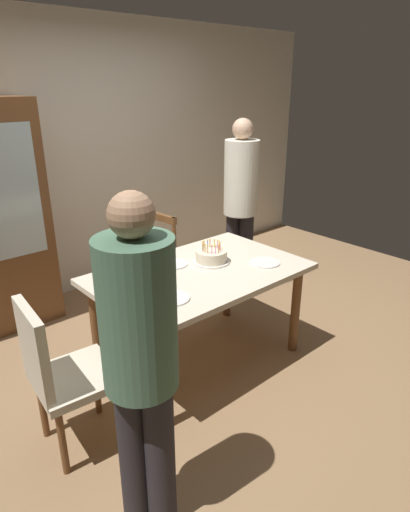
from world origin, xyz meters
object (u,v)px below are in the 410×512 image
object	(u,v)px
chair_upholstered	(59,371)
plate_far_side	(173,264)
chair_spindle_back	(147,272)
person_celebrant	(140,356)
birthday_cake	(211,256)
person_guest	(241,198)
plate_near_guest	(265,263)
plate_near_celebrant	(172,298)
dining_table	(200,283)

from	to	relation	value
chair_upholstered	plate_far_side	bearing A→B (deg)	18.41
chair_spindle_back	chair_upholstered	world-z (taller)	same
plate_far_side	person_celebrant	distance (m)	1.42
birthday_cake	person_guest	distance (m)	1.09
plate_near_guest	plate_near_celebrant	bearing A→B (deg)	180.00
plate_far_side	person_guest	xyz separation A→B (m)	(1.15, 0.43, 0.22)
dining_table	chair_spindle_back	world-z (taller)	chair_spindle_back
dining_table	chair_spindle_back	bearing A→B (deg)	84.22
dining_table	plate_far_side	bearing A→B (deg)	109.21
plate_near_guest	person_celebrant	xyz separation A→B (m)	(-1.49, -0.60, 0.17)
plate_far_side	person_celebrant	world-z (taller)	person_celebrant
chair_upholstered	person_celebrant	world-z (taller)	person_celebrant
plate_near_guest	chair_upholstered	bearing A→B (deg)	177.24
dining_table	chair_spindle_back	distance (m)	0.83
plate_far_side	chair_spindle_back	size ratio (longest dim) A/B	0.23
dining_table	person_celebrant	size ratio (longest dim) A/B	0.92
chair_upholstered	person_guest	size ratio (longest dim) A/B	0.56
birthday_cake	plate_near_guest	size ratio (longest dim) A/B	1.27
plate_far_side	chair_spindle_back	bearing A→B (deg)	75.07
dining_table	person_guest	size ratio (longest dim) A/B	0.88
plate_near_celebrant	person_guest	distance (m)	1.74
dining_table	birthday_cake	world-z (taller)	birthday_cake
birthday_cake	plate_far_side	size ratio (longest dim) A/B	1.27
chair_upholstered	person_celebrant	size ratio (longest dim) A/B	0.58
birthday_cake	chair_upholstered	bearing A→B (deg)	-171.11
birthday_cake	person_guest	size ratio (longest dim) A/B	0.16
dining_table	plate_near_guest	xyz separation A→B (m)	(0.45, -0.22, 0.10)
dining_table	plate_near_guest	size ratio (longest dim) A/B	6.83
dining_table	plate_near_celebrant	world-z (taller)	plate_near_celebrant
plate_near_celebrant	person_celebrant	xyz separation A→B (m)	(-0.62, -0.60, 0.17)
dining_table	birthday_cake	xyz separation A→B (m)	(0.17, 0.07, 0.14)
plate_near_celebrant	plate_near_guest	xyz separation A→B (m)	(0.86, 0.00, 0.00)
plate_near_celebrant	chair_upholstered	bearing A→B (deg)	173.97
birthday_cake	plate_near_guest	distance (m)	0.40
chair_upholstered	person_guest	distance (m)	2.39
person_guest	plate_near_celebrant	bearing A→B (deg)	-149.91
plate_near_guest	person_guest	size ratio (longest dim) A/B	0.13
plate_near_celebrant	birthday_cake	bearing A→B (deg)	25.77
dining_table	plate_far_side	distance (m)	0.25
person_celebrant	plate_near_celebrant	bearing A→B (deg)	43.93
person_guest	dining_table	bearing A→B (deg)	-148.96
chair_spindle_back	person_guest	size ratio (longest dim) A/B	0.56
chair_spindle_back	person_celebrant	xyz separation A→B (m)	(-1.12, -1.62, 0.48)
plate_near_celebrant	plate_far_side	distance (m)	0.55
plate_near_guest	chair_upholstered	size ratio (longest dim) A/B	0.23
plate_far_side	person_guest	world-z (taller)	person_guest
plate_far_side	person_guest	bearing A→B (deg)	20.56
chair_spindle_back	plate_near_celebrant	bearing A→B (deg)	-115.92
plate_far_side	dining_table	bearing A→B (deg)	-70.79
plate_near_celebrant	person_celebrant	distance (m)	0.88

